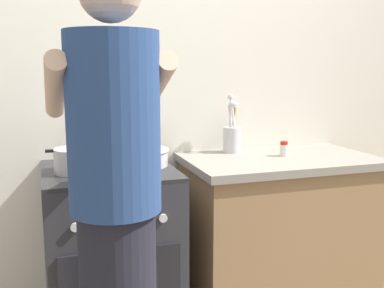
# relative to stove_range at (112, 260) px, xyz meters

# --- Properties ---
(back_wall) EXTENTS (3.20, 0.10, 2.50)m
(back_wall) POSITION_rel_stove_range_xyz_m (0.55, 0.35, 0.80)
(back_wall) COLOR silver
(back_wall) RESTS_ON ground
(countertop) EXTENTS (1.00, 0.60, 0.90)m
(countertop) POSITION_rel_stove_range_xyz_m (0.90, 0.00, 0.00)
(countertop) COLOR #99724C
(countertop) RESTS_ON ground
(stove_range) EXTENTS (0.60, 0.62, 0.90)m
(stove_range) POSITION_rel_stove_range_xyz_m (0.00, 0.00, 0.00)
(stove_range) COLOR #2D2D33
(stove_range) RESTS_ON ground
(pot) EXTENTS (0.28, 0.21, 0.11)m
(pot) POSITION_rel_stove_range_xyz_m (-0.14, -0.03, 0.51)
(pot) COLOR #B2B2B7
(pot) RESTS_ON stove_range
(mixing_bowl) EXTENTS (0.31, 0.31, 0.08)m
(mixing_bowl) POSITION_rel_stove_range_xyz_m (0.14, 0.03, 0.50)
(mixing_bowl) COLOR #B7B7BC
(mixing_bowl) RESTS_ON stove_range
(utensil_crock) EXTENTS (0.10, 0.10, 0.32)m
(utensil_crock) POSITION_rel_stove_range_xyz_m (0.71, 0.21, 0.54)
(utensil_crock) COLOR silver
(utensil_crock) RESTS_ON countertop
(spice_bottle) EXTENTS (0.04, 0.04, 0.08)m
(spice_bottle) POSITION_rel_stove_range_xyz_m (0.93, 0.02, 0.49)
(spice_bottle) COLOR silver
(spice_bottle) RESTS_ON countertop
(person) EXTENTS (0.41, 0.50, 1.70)m
(person) POSITION_rel_stove_range_xyz_m (-0.06, -0.63, 0.41)
(person) COLOR black
(person) RESTS_ON ground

